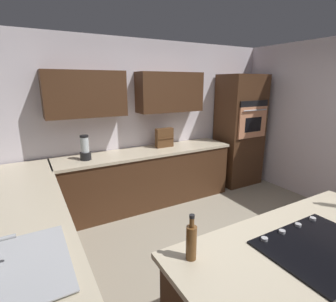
# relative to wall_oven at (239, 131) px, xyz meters

# --- Properties ---
(ground_plane) EXTENTS (14.00, 14.00, 0.00)m
(ground_plane) POSITION_rel_wall_oven_xyz_m (1.85, 1.72, -1.05)
(ground_plane) COLOR #9E937F
(wall_back) EXTENTS (6.00, 0.44, 2.60)m
(wall_back) POSITION_rel_wall_oven_xyz_m (1.91, -0.33, 0.37)
(wall_back) COLOR silver
(wall_back) RESTS_ON ground
(wall_left) EXTENTS (0.10, 4.00, 2.60)m
(wall_left) POSITION_rel_wall_oven_xyz_m (-0.60, 1.42, 0.25)
(wall_left) COLOR silver
(wall_left) RESTS_ON ground
(lower_cabinets_back) EXTENTS (2.80, 0.60, 0.86)m
(lower_cabinets_back) POSITION_rel_wall_oven_xyz_m (1.95, -0.00, -0.62)
(lower_cabinets_back) COLOR #472B19
(lower_cabinets_back) RESTS_ON ground
(countertop_back) EXTENTS (2.84, 0.64, 0.04)m
(countertop_back) POSITION_rel_wall_oven_xyz_m (1.95, -0.00, -0.17)
(countertop_back) COLOR beige
(countertop_back) RESTS_ON lower_cabinets_back
(lower_cabinets_side) EXTENTS (0.60, 2.90, 0.86)m
(lower_cabinets_side) POSITION_rel_wall_oven_xyz_m (3.67, 1.17, -0.62)
(lower_cabinets_side) COLOR #472B19
(lower_cabinets_side) RESTS_ON ground
(countertop_side) EXTENTS (0.64, 2.94, 0.04)m
(countertop_side) POSITION_rel_wall_oven_xyz_m (3.67, 1.17, -0.17)
(countertop_side) COLOR beige
(countertop_side) RESTS_ON lower_cabinets_side
(island_top) EXTENTS (1.97, 1.01, 0.04)m
(island_top) POSITION_rel_wall_oven_xyz_m (2.00, 2.79, -0.17)
(island_top) COLOR beige
(island_top) RESTS_ON island_base
(wall_oven) EXTENTS (0.80, 0.66, 2.08)m
(wall_oven) POSITION_rel_wall_oven_xyz_m (0.00, 0.00, 0.00)
(wall_oven) COLOR #472B19
(wall_oven) RESTS_ON ground
(sink_unit) EXTENTS (0.46, 0.70, 0.23)m
(sink_unit) POSITION_rel_wall_oven_xyz_m (3.68, 2.05, -0.13)
(sink_unit) COLOR #515456
(sink_unit) RESTS_ON countertop_side
(cooktop) EXTENTS (0.76, 0.56, 0.03)m
(cooktop) POSITION_rel_wall_oven_xyz_m (2.00, 2.78, -0.14)
(cooktop) COLOR black
(cooktop) RESTS_ON island_top
(blender) EXTENTS (0.15, 0.15, 0.35)m
(blender) POSITION_rel_wall_oven_xyz_m (2.90, 0.02, 0.00)
(blender) COLOR black
(blender) RESTS_ON countertop_back
(spice_rack) EXTENTS (0.30, 0.11, 0.32)m
(spice_rack) POSITION_rel_wall_oven_xyz_m (1.60, -0.08, 0.01)
(spice_rack) COLOR brown
(spice_rack) RESTS_ON countertop_back
(oil_bottle) EXTENTS (0.07, 0.07, 0.30)m
(oil_bottle) POSITION_rel_wall_oven_xyz_m (2.79, 2.45, -0.03)
(oil_bottle) COLOR brown
(oil_bottle) RESTS_ON island_top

